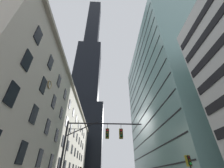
{
  "coord_description": "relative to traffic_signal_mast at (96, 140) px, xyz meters",
  "views": [
    {
      "loc": [
        -2.33,
        -13.83,
        1.75
      ],
      "look_at": [
        -0.44,
        23.1,
        26.34
      ],
      "focal_mm": 22.76,
      "sensor_mm": 36.0,
      "label": 1
    }
  ],
  "objects": [
    {
      "name": "station_building",
      "position": [
        -13.92,
        24.3,
        5.86
      ],
      "size": [
        12.91,
        65.0,
        22.08
      ],
      "color": "beige",
      "rests_on": "ground"
    },
    {
      "name": "dark_skyscraper",
      "position": [
        -14.94,
        80.08,
        55.73
      ],
      "size": [
        28.83,
        28.83,
        211.36
      ],
      "color": "black",
      "rests_on": "ground"
    },
    {
      "name": "glass_office_midrise",
      "position": [
        23.57,
        29.57,
        21.26
      ],
      "size": [
        18.85,
        47.38,
        52.84
      ],
      "color": "gray",
      "rests_on": "ground"
    },
    {
      "name": "traffic_signal_mast",
      "position": [
        0.0,
        0.0,
        0.0
      ],
      "size": [
        8.55,
        0.63,
        7.04
      ],
      "color": "black",
      "rests_on": "sidewalk_left"
    },
    {
      "name": "traffic_light_near_right",
      "position": [
        9.68,
        0.22,
        -2.1
      ],
      "size": [
        0.4,
        0.63,
        3.64
      ],
      "color": "black",
      "rests_on": "sidewalk_right"
    },
    {
      "name": "street_lamppost",
      "position": [
        -5.06,
        9.44,
        0.25
      ],
      "size": [
        2.43,
        0.32,
        8.99
      ],
      "color": "#47474C",
      "rests_on": "sidewalk_left"
    }
  ]
}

